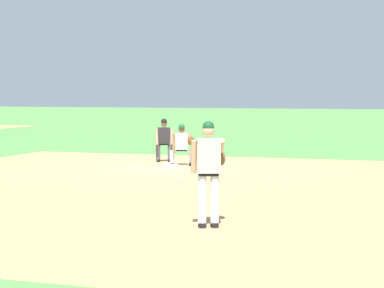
{
  "coord_description": "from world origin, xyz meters",
  "views": [
    {
      "loc": [
        -21.84,
        -7.85,
        2.37
      ],
      "look_at": [
        -6.65,
        -2.88,
        1.24
      ],
      "focal_mm": 70.0,
      "sensor_mm": 36.0,
      "label": 1
    }
  ],
  "objects": [
    {
      "name": "ground_plane",
      "position": [
        0.0,
        0.0,
        0.0
      ],
      "size": [
        160.0,
        160.0,
        0.0
      ],
      "primitive_type": "plane",
      "color": "#518942"
    },
    {
      "name": "infield_dirt_patch",
      "position": [
        -4.75,
        -2.06,
        0.0
      ],
      "size": [
        18.0,
        18.0,
        0.01
      ],
      "primitive_type": "cube",
      "color": "tan",
      "rests_on": "ground"
    },
    {
      "name": "first_base_bag",
      "position": [
        0.0,
        0.0,
        0.04
      ],
      "size": [
        0.38,
        0.38,
        0.09
      ],
      "primitive_type": "cube",
      "color": "white",
      "rests_on": "ground"
    },
    {
      "name": "baseball",
      "position": [
        -3.21,
        -1.41,
        0.04
      ],
      "size": [
        0.07,
        0.07,
        0.07
      ],
      "primitive_type": "sphere",
      "color": "white",
      "rests_on": "ground"
    },
    {
      "name": "pitcher",
      "position": [
        -9.46,
        -4.11,
        1.06
      ],
      "size": [
        0.82,
        0.6,
        1.86
      ],
      "color": "black",
      "rests_on": "ground"
    },
    {
      "name": "first_baseman",
      "position": [
        0.61,
        -0.17,
        0.73
      ],
      "size": [
        0.85,
        0.96,
        1.34
      ],
      "color": "black",
      "rests_on": "ground"
    },
    {
      "name": "umpire",
      "position": [
        1.66,
        0.83,
        0.79
      ],
      "size": [
        0.59,
        0.67,
        1.46
      ],
      "color": "black",
      "rests_on": "ground"
    }
  ]
}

